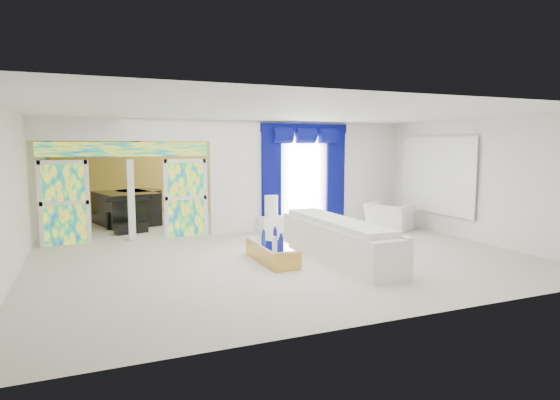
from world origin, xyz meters
name	(u,v)px	position (x,y,z in m)	size (l,w,h in m)	color
floor	(251,239)	(0.00, 0.00, 0.00)	(12.00, 12.00, 0.00)	#B7AF9E
dividing_wall	(310,175)	(2.15, 1.00, 1.50)	(5.70, 0.18, 3.00)	white
dividing_header	(125,130)	(-2.85, 1.00, 2.73)	(4.30, 0.18, 0.55)	white
stained_panel_left	(64,203)	(-4.28, 1.00, 1.00)	(0.95, 0.04, 2.00)	#994C3F
stained_panel_right	(186,198)	(-1.42, 1.00, 1.00)	(0.95, 0.04, 2.00)	#994C3F
stained_transom	(126,149)	(-2.85, 1.00, 2.25)	(4.00, 0.05, 0.35)	#994C3F
window_pane	(304,177)	(1.90, 0.90, 1.45)	(1.00, 0.02, 2.30)	white
blue_drape_left	(271,180)	(0.90, 0.87, 1.40)	(0.55, 0.10, 2.80)	#030645
blue_drape_right	(335,178)	(2.90, 0.87, 1.40)	(0.55, 0.10, 2.80)	#030645
blue_pelmet	(305,128)	(1.90, 0.87, 2.82)	(2.60, 0.12, 0.25)	#030645
wall_mirror	(436,175)	(4.94, -1.00, 1.55)	(0.04, 2.70, 1.90)	white
gold_curtains	(198,169)	(0.00, 5.90, 1.50)	(9.70, 0.12, 2.90)	gold
white_sofa	(338,242)	(0.98, -2.69, 0.36)	(0.81, 3.79, 0.72)	silver
coffee_table	(272,253)	(-0.37, -2.39, 0.18)	(0.55, 1.65, 0.37)	gold
console_table	(281,223)	(1.14, 0.73, 0.21)	(1.26, 0.40, 0.42)	white
table_lamp	(271,206)	(0.84, 0.73, 0.71)	(0.36, 0.36, 0.58)	silver
armchair	(389,217)	(3.98, -0.28, 0.37)	(1.15, 1.01, 0.75)	silver
grand_piano	(126,208)	(-2.72, 3.56, 0.48)	(1.45, 1.91, 0.96)	black
piano_bench	(131,228)	(-2.72, 1.96, 0.14)	(0.84, 0.33, 0.28)	black
tv_console	(57,218)	(-4.56, 2.90, 0.37)	(0.51, 0.47, 0.75)	tan
chandelier	(139,135)	(-2.30, 3.40, 2.65)	(0.60, 0.60, 0.60)	gold
decanters	(275,240)	(-0.37, -2.55, 0.48)	(0.20, 1.11, 0.30)	navy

